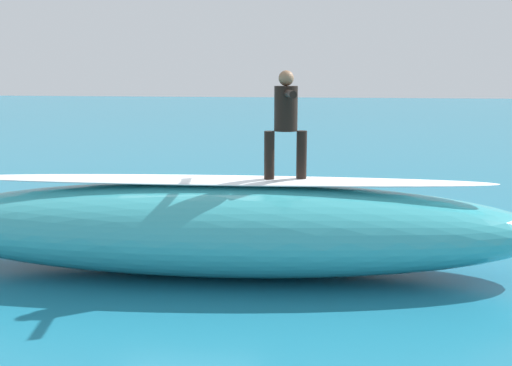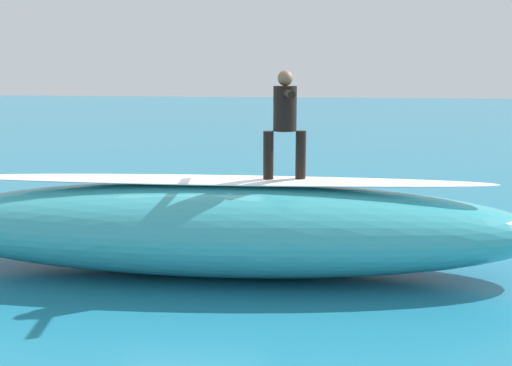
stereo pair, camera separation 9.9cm
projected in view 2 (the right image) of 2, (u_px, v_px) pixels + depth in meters
name	position (u px, v px, depth m)	size (l,w,h in m)	color
ground_plane	(200.00, 240.00, 10.52)	(120.00, 120.00, 0.00)	teal
wave_crest	(220.00, 228.00, 8.73)	(9.30, 2.17, 1.34)	teal
wave_foam_lip	(220.00, 180.00, 8.60)	(7.90, 0.76, 0.08)	white
surfboard_riding	(284.00, 182.00, 8.52)	(1.97, 0.46, 0.07)	yellow
surfer_riding	(285.00, 117.00, 8.35)	(0.60, 1.44, 1.54)	black
surfboard_paddling	(235.00, 227.00, 11.26)	(2.06, 0.51, 0.07)	yellow
surfer_paddling	(241.00, 218.00, 11.26)	(1.52, 0.74, 0.28)	black
foam_patch_near	(239.00, 204.00, 13.17)	(0.54, 0.40, 0.09)	white
foam_patch_mid	(286.00, 246.00, 9.96)	(1.07, 0.84, 0.09)	white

